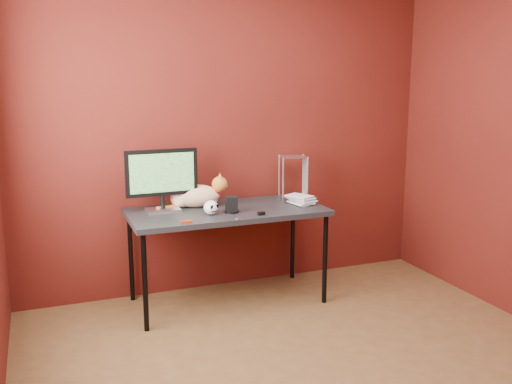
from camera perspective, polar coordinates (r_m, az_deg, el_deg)
name	(u,v)px	position (r m, az deg, el deg)	size (l,w,h in m)	color
room	(333,136)	(3.08, 7.72, 5.59)	(3.52, 3.52, 2.61)	brown
desk	(227,216)	(4.39, -2.92, -2.37)	(1.50, 0.70, 0.75)	black
monitor	(162,177)	(4.32, -9.39, 1.50)	(0.54, 0.18, 0.47)	silver
cat	(196,196)	(4.46, -6.00, -0.35)	(0.56, 0.28, 0.26)	orange
skull_mug	(211,207)	(4.21, -4.51, -1.55)	(0.11, 0.12, 0.11)	white
speaker	(232,205)	(4.26, -2.46, -1.32)	(0.11, 0.11, 0.12)	black
book_stack	(295,155)	(4.46, 3.92, 3.66)	(0.22, 0.24, 0.79)	beige
wire_rack	(293,177)	(4.75, 3.74, 1.52)	(0.24, 0.21, 0.36)	silver
pocket_knife	(186,222)	(4.00, -6.99, -2.99)	(0.08, 0.02, 0.02)	#9D250C
black_gadget	(261,213)	(4.19, 0.52, -2.16)	(0.05, 0.03, 0.02)	black
washer	(238,218)	(4.11, -1.81, -2.59)	(0.05, 0.05, 0.00)	silver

